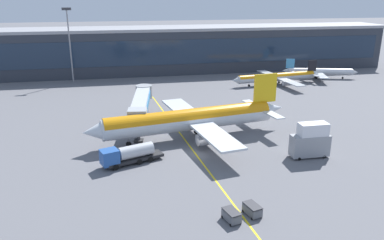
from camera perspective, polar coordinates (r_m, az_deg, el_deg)
ground_plane at (r=69.92m, az=0.94°, el=-4.97°), size 700.00×700.00×0.00m
apron_lead_in_line at (r=71.58m, az=0.02°, el=-4.39°), size 7.26×79.72×0.01m
terminal_building at (r=141.69m, az=-8.07°, el=10.24°), size 188.27×18.11×16.09m
main_airliner at (r=75.74m, az=-0.11°, el=0.11°), size 42.06×33.42×11.87m
jet_bridge at (r=84.48m, az=-7.54°, el=2.60°), size 6.74×23.16×6.65m
fuel_tanker at (r=65.92m, az=-9.50°, el=-5.09°), size 11.02×5.91×3.25m
catering_lift at (r=70.49m, az=17.25°, el=-2.96°), size 6.80×2.51×6.30m
baggage_cart_0 at (r=50.52m, az=5.89°, el=-13.96°), size 2.20×2.96×1.48m
baggage_cart_1 at (r=52.08m, az=8.96°, el=-13.02°), size 2.20×2.96×1.48m
commuter_jet_far at (r=125.27m, az=12.58°, el=6.27°), size 31.26×25.11×7.04m
commuter_jet_near at (r=138.03m, az=18.47°, el=6.86°), size 24.93×20.13×6.55m
apron_light_mast_0 at (r=129.65m, az=-17.79°, el=11.34°), size 2.80×0.50×23.45m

